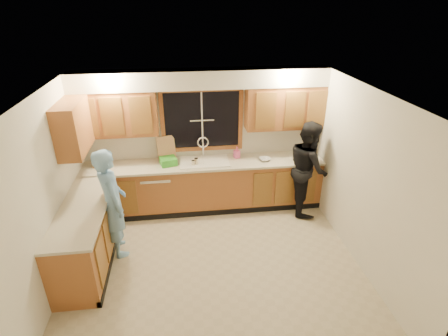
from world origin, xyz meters
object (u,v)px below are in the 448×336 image
(woman, at_px, (308,168))
(dish_crate, at_px, (168,161))
(soap_bottle, at_px, (237,152))
(bowl, at_px, (265,159))
(stove, at_px, (77,262))
(man, at_px, (112,203))
(knife_block, at_px, (96,162))
(sink, at_px, (204,165))
(dishwasher, at_px, (158,191))

(woman, relative_size, dish_crate, 6.32)
(dish_crate, relative_size, soap_bottle, 1.27)
(bowl, bearing_deg, stove, -148.50)
(man, relative_size, knife_block, 8.15)
(stove, relative_size, bowl, 4.68)
(woman, xyz_separation_m, bowl, (-0.72, 0.24, 0.10))
(man, bearing_deg, stove, 130.35)
(stove, relative_size, knife_block, 4.32)
(man, xyz_separation_m, bowl, (2.50, 1.01, 0.10))
(sink, relative_size, bowl, 4.47)
(knife_block, height_order, dish_crate, knife_block)
(dish_crate, bearing_deg, bowl, -1.69)
(stove, bearing_deg, bowl, 31.50)
(sink, relative_size, dishwasher, 1.05)
(dish_crate, xyz_separation_m, bowl, (1.70, -0.05, -0.04))
(knife_block, xyz_separation_m, bowl, (2.91, -0.10, -0.08))
(knife_block, bearing_deg, dishwasher, -2.12)
(stove, xyz_separation_m, man, (0.38, 0.75, 0.40))
(sink, bearing_deg, man, -142.96)
(dishwasher, bearing_deg, stove, -117.69)
(knife_block, bearing_deg, woman, -4.43)
(man, bearing_deg, knife_block, -2.50)
(sink, relative_size, stove, 0.96)
(sink, xyz_separation_m, dishwasher, (-0.85, -0.01, -0.45))
(man, xyz_separation_m, woman, (3.22, 0.77, -0.01))
(soap_bottle, bearing_deg, dishwasher, -174.81)
(soap_bottle, relative_size, bowl, 1.09)
(stove, xyz_separation_m, soap_bottle, (2.40, 1.94, 0.57))
(woman, relative_size, knife_block, 8.10)
(sink, xyz_separation_m, dish_crate, (-0.62, -0.01, 0.12))
(soap_bottle, bearing_deg, bowl, -20.38)
(knife_block, xyz_separation_m, dish_crate, (1.21, -0.05, -0.04))
(stove, relative_size, woman, 0.53)
(stove, height_order, woman, woman)
(stove, bearing_deg, woman, 22.96)
(woman, height_order, soap_bottle, woman)
(dish_crate, height_order, bowl, dish_crate)
(soap_bottle, bearing_deg, knife_block, -178.13)
(woman, relative_size, soap_bottle, 8.05)
(man, height_order, soap_bottle, man)
(knife_block, bearing_deg, stove, -88.05)
(woman, height_order, knife_block, woman)
(dishwasher, height_order, stove, stove)
(sink, xyz_separation_m, woman, (1.79, -0.30, -0.02))
(man, bearing_deg, dish_crate, -59.79)
(bowl, bearing_deg, dishwasher, 178.61)
(sink, bearing_deg, stove, -134.61)
(sink, xyz_separation_m, man, (-1.42, -1.07, -0.02))
(sink, height_order, man, man)
(soap_bottle, bearing_deg, dish_crate, -174.03)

